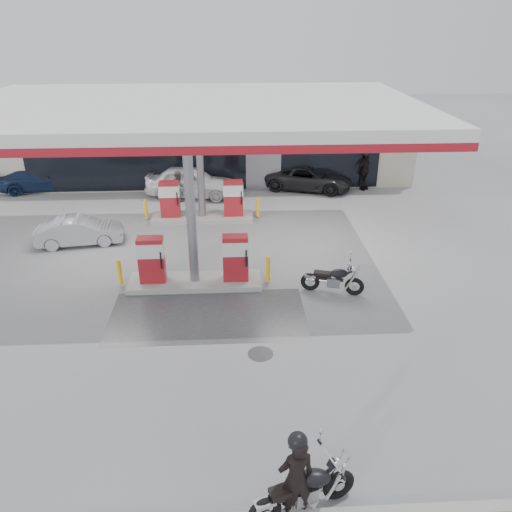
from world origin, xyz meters
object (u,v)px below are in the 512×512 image
at_px(biker_main, 296,478).
at_px(parked_car_right, 309,178).
at_px(attendant, 179,187).
at_px(hatchback_silver, 79,231).
at_px(sedan_white, 191,182).
at_px(biker_walking, 364,171).
at_px(main_motorcycle, 305,491).
at_px(parked_car_left, 42,178).
at_px(pump_island_near, 194,266).
at_px(parked_motorcycle, 333,280).
at_px(pump_island_far, 202,204).

bearing_deg(biker_main, parked_car_right, -111.53).
xyz_separation_m(attendant, hatchback_silver, (-3.59, -4.59, -0.25)).
distance_m(sedan_white, hatchback_silver, 6.92).
relative_size(parked_car_right, biker_walking, 2.25).
xyz_separation_m(biker_main, attendant, (-3.51, 17.04, -0.13)).
bearing_deg(hatchback_silver, main_motorcycle, -158.28).
bearing_deg(biker_walking, biker_main, -149.07).
bearing_deg(hatchback_silver, biker_walking, -73.30).
relative_size(hatchback_silver, biker_walking, 1.69).
bearing_deg(sedan_white, attendant, 164.13).
xyz_separation_m(biker_main, parked_car_right, (3.05, 18.85, -0.31)).
relative_size(hatchback_silver, parked_car_left, 0.78).
height_order(main_motorcycle, attendant, attendant).
bearing_deg(pump_island_near, parked_car_right, 61.72).
bearing_deg(main_motorcycle, attendant, 83.04).
bearing_deg(biker_main, hatchback_silver, -72.63).
xyz_separation_m(pump_island_near, biker_walking, (8.24, 9.80, 0.29)).
height_order(biker_main, biker_walking, biker_walking).
relative_size(parked_motorcycle, sedan_white, 0.46).
bearing_deg(parked_car_right, main_motorcycle, -171.16).
height_order(main_motorcycle, parked_car_left, parked_car_left).
distance_m(pump_island_near, parked_car_left, 13.60).
distance_m(main_motorcycle, parked_car_right, 19.00).
xyz_separation_m(attendant, parked_car_left, (-7.34, 2.41, -0.18)).
bearing_deg(pump_island_far, pump_island_near, -90.00).
distance_m(biker_main, biker_walking, 19.56).
distance_m(sedan_white, attendant, 1.12).
distance_m(parked_motorcycle, hatchback_silver, 10.36).
relative_size(pump_island_far, attendant, 3.19).
bearing_deg(main_motorcycle, pump_island_far, 80.41).
bearing_deg(biker_main, biker_walking, -119.92).
relative_size(attendant, hatchback_silver, 0.48).
bearing_deg(parked_motorcycle, sedan_white, 133.65).
xyz_separation_m(attendant, parked_car_right, (6.56, 1.81, -0.18)).
bearing_deg(pump_island_far, parked_car_right, 36.63).
bearing_deg(sedan_white, pump_island_far, -158.07).
distance_m(pump_island_near, biker_walking, 12.81).
relative_size(parked_car_left, biker_walking, 2.18).
height_order(pump_island_near, sedan_white, pump_island_near).
bearing_deg(pump_island_far, main_motorcycle, -80.33).
relative_size(biker_main, biker_walking, 0.94).
bearing_deg(main_motorcycle, biker_walking, 53.62).
relative_size(pump_island_far, main_motorcycle, 2.42).
xyz_separation_m(hatchback_silver, parked_car_left, (-3.75, 7.00, 0.08)).
xyz_separation_m(parked_motorcycle, biker_walking, (3.64, 10.61, 0.52)).
relative_size(pump_island_near, hatchback_silver, 1.53).
relative_size(parked_motorcycle, hatchback_silver, 0.61).
xyz_separation_m(parked_motorcycle, attendant, (-5.78, 9.00, 0.33)).
bearing_deg(biker_walking, pump_island_far, 163.27).
bearing_deg(pump_island_far, attendant, 118.37).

